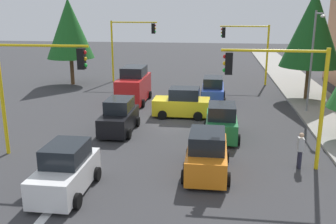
{
  "coord_description": "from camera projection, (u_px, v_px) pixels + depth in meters",
  "views": [
    {
      "loc": [
        22.86,
        2.85,
        7.08
      ],
      "look_at": [
        1.42,
        0.07,
        1.2
      ],
      "focal_mm": 40.65,
      "sensor_mm": 36.0,
      "label": 1
    }
  ],
  "objects": [
    {
      "name": "car_orange",
      "position": [
        207.0,
        154.0,
        16.75
      ],
      "size": [
        4.06,
        2.02,
        1.98
      ],
      "color": "orange",
      "rests_on": "ground"
    },
    {
      "name": "traffic_signal_far_right",
      "position": [
        129.0,
        39.0,
        37.09
      ],
      "size": [
        0.36,
        4.59,
        5.98
      ],
      "color": "yellow",
      "rests_on": "ground"
    },
    {
      "name": "car_white",
      "position": [
        66.0,
        171.0,
        15.0
      ],
      "size": [
        3.83,
        1.98,
        1.98
      ],
      "color": "white",
      "rests_on": "ground"
    },
    {
      "name": "pedestrian_crossing",
      "position": [
        300.0,
        149.0,
        17.26
      ],
      "size": [
        0.4,
        0.24,
        1.7
      ],
      "color": "#262638",
      "rests_on": "ground"
    },
    {
      "name": "delivery_van_red",
      "position": [
        134.0,
        86.0,
        29.54
      ],
      "size": [
        4.8,
        2.22,
        2.77
      ],
      "color": "red",
      "rests_on": "ground"
    },
    {
      "name": "sidewalk_kerb",
      "position": [
        322.0,
        109.0,
        27.54
      ],
      "size": [
        80.0,
        4.0,
        0.15
      ],
      "primitive_type": "cube",
      "color": "gray",
      "rests_on": "ground"
    },
    {
      "name": "car_green",
      "position": [
        221.0,
        122.0,
        21.4
      ],
      "size": [
        3.76,
        2.02,
        1.98
      ],
      "color": "#1E7238",
      "rests_on": "ground"
    },
    {
      "name": "car_yellow",
      "position": [
        182.0,
        103.0,
        25.69
      ],
      "size": [
        2.12,
        3.78,
        1.98
      ],
      "color": "yellow",
      "rests_on": "ground"
    },
    {
      "name": "tree_roadside_mid",
      "position": [
        313.0,
        29.0,
        29.03
      ],
      "size": [
        4.65,
        4.65,
        8.51
      ],
      "color": "brown",
      "rests_on": "ground"
    },
    {
      "name": "car_blue",
      "position": [
        213.0,
        90.0,
        29.83
      ],
      "size": [
        4.2,
        1.97,
        1.98
      ],
      "color": "blue",
      "rests_on": "ground"
    },
    {
      "name": "tree_opposite_side",
      "position": [
        69.0,
        29.0,
        35.54
      ],
      "size": [
        4.41,
        4.41,
        8.06
      ],
      "color": "brown",
      "rests_on": "ground"
    },
    {
      "name": "traffic_signal_near_right",
      "position": [
        35.0,
        77.0,
        18.01
      ],
      "size": [
        0.36,
        4.59,
        5.59
      ],
      "color": "yellow",
      "rests_on": "ground"
    },
    {
      "name": "car_black",
      "position": [
        119.0,
        117.0,
        22.48
      ],
      "size": [
        3.92,
        1.93,
        1.98
      ],
      "color": "black",
      "rests_on": "ground"
    },
    {
      "name": "lane_arrow_near",
      "position": [
        45.0,
        216.0,
        13.44
      ],
      "size": [
        2.4,
        1.1,
        1.1
      ],
      "color": "silver",
      "rests_on": "ground"
    },
    {
      "name": "traffic_signal_far_left",
      "position": [
        248.0,
        43.0,
        35.72
      ],
      "size": [
        0.36,
        4.59,
        5.65
      ],
      "color": "yellow",
      "rests_on": "ground"
    },
    {
      "name": "street_lamp_curbside",
      "position": [
        314.0,
        51.0,
        25.25
      ],
      "size": [
        2.15,
        0.28,
        7.0
      ],
      "color": "slate",
      "rests_on": "ground"
    },
    {
      "name": "traffic_signal_near_left",
      "position": [
        281.0,
        84.0,
        16.61
      ],
      "size": [
        0.36,
        4.59,
        5.49
      ],
      "color": "yellow",
      "rests_on": "ground"
    },
    {
      "name": "ground_plane",
      "position": [
        170.0,
        124.0,
        24.08
      ],
      "size": [
        120.0,
        120.0,
        0.0
      ],
      "primitive_type": "plane",
      "color": "#353538"
    }
  ]
}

